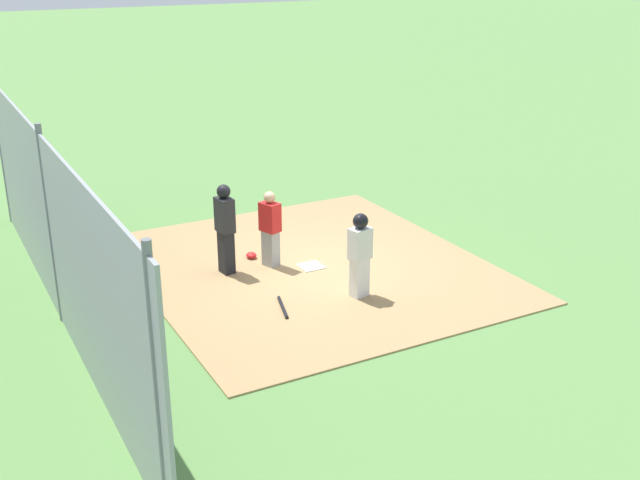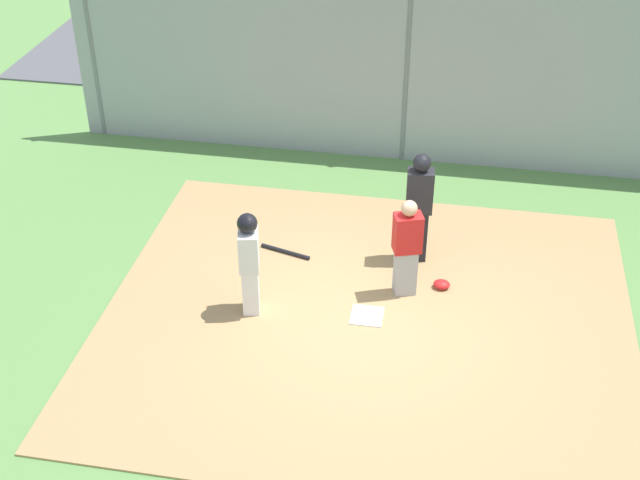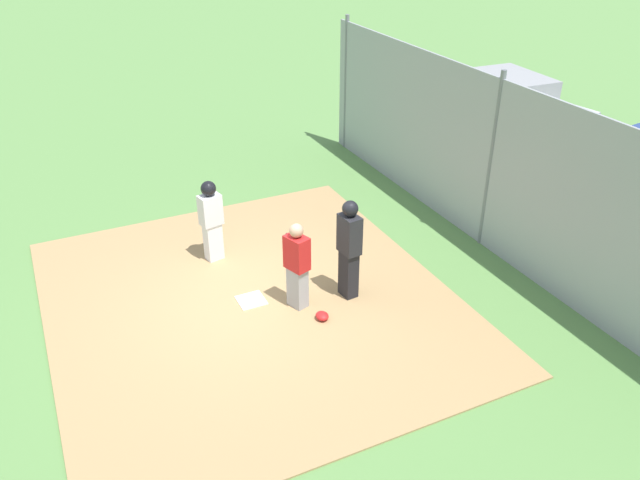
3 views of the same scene
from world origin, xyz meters
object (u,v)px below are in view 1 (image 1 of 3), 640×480
home_plate (311,266)px  baseball_bat (283,307)px  runner (360,250)px  catcher (270,228)px  umpire (225,227)px  catcher_mask (251,255)px

home_plate → baseball_bat: bearing=-42.5°
runner → catcher: bearing=9.1°
umpire → catcher_mask: size_ratio=7.29×
umpire → catcher_mask: 1.19m
catcher → baseball_bat: bearing=-128.2°
umpire → catcher: bearing=-11.1°
catcher → catcher_mask: (-0.52, -0.19, -0.71)m
umpire → runner: (2.12, 1.67, -0.05)m
catcher → catcher_mask: catcher is taller
catcher_mask → umpire: bearing=-57.8°
runner → baseball_bat: runner is taller
umpire → baseball_bat: umpire is taller
catcher → catcher_mask: 0.90m
umpire → runner: 2.70m
home_plate → runner: (1.59, 0.13, 0.86)m
catcher_mask → home_plate: bearing=41.2°
runner → catcher_mask: 2.86m
runner → catcher_mask: runner is taller
catcher → umpire: umpire is taller
home_plate → umpire: (-0.53, -1.54, 0.91)m
home_plate → baseball_bat: size_ratio=0.54×
baseball_bat → catcher: bearing=176.6°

